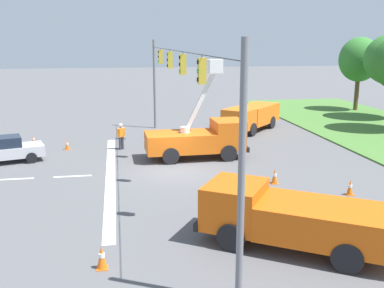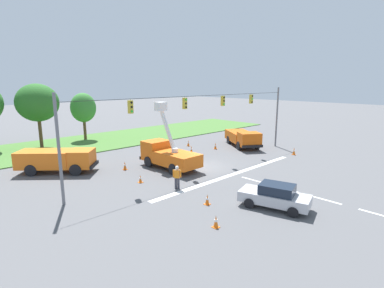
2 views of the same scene
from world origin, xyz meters
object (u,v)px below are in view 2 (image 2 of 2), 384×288
traffic_cone_mid_left (207,200)px  traffic_cone_lane_edge_a (294,151)px  traffic_cone_mid_right (216,221)px  tree_east (83,108)px  road_worker (177,176)px  traffic_cone_lane_edge_b (125,166)px  utility_truck_bucket_lift (168,154)px  tree_centre (37,103)px  traffic_cone_foreground_right (140,179)px  sedan_silver (275,196)px  traffic_cone_far_left (191,149)px  utility_truck_support_near (243,137)px  traffic_cone_foreground_left (188,143)px  utility_truck_support_far (57,159)px  traffic_cone_near_bucket (215,146)px

traffic_cone_mid_left → traffic_cone_lane_edge_a: traffic_cone_lane_edge_a is taller
traffic_cone_mid_right → tree_east: bearing=78.2°
road_worker → traffic_cone_lane_edge_b: size_ratio=2.26×
utility_truck_bucket_lift → traffic_cone_mid_left: bearing=-113.4°
tree_east → traffic_cone_lane_edge_a: bearing=-62.4°
tree_centre → traffic_cone_foreground_right: 19.65m
sedan_silver → traffic_cone_far_left: 15.90m
traffic_cone_lane_edge_a → utility_truck_support_near: bearing=94.5°
tree_centre → traffic_cone_lane_edge_a: size_ratio=9.39×
traffic_cone_foreground_left → traffic_cone_lane_edge_b: size_ratio=0.98×
utility_truck_bucket_lift → traffic_cone_foreground_right: 4.68m
utility_truck_support_far → traffic_cone_far_left: bearing=-12.0°
utility_truck_bucket_lift → tree_centre: bearing=107.7°
road_worker → traffic_cone_near_bucket: size_ratio=2.29×
traffic_cone_foreground_left → traffic_cone_foreground_right: bearing=-148.8°
traffic_cone_lane_edge_a → utility_truck_support_far: bearing=151.7°
traffic_cone_foreground_left → traffic_cone_lane_edge_b: (-11.19, -3.46, 0.01)m
traffic_cone_lane_edge_a → traffic_cone_foreground_left: bearing=114.6°
road_worker → traffic_cone_near_bucket: bearing=29.9°
traffic_cone_foreground_left → traffic_cone_mid_right: 21.35m
tree_centre → traffic_cone_foreground_left: tree_centre is taller
tree_east → traffic_cone_mid_left: 27.42m
utility_truck_support_near → traffic_cone_foreground_left: bearing=134.1°
utility_truck_support_far → tree_centre: bearing=78.2°
utility_truck_bucket_lift → utility_truck_support_near: bearing=3.9°
sedan_silver → traffic_cone_mid_left: 4.29m
traffic_cone_foreground_left → sedan_silver: bearing=-117.1°
traffic_cone_foreground_left → traffic_cone_mid_right: bearing=-129.3°
utility_truck_bucket_lift → utility_truck_support_far: utility_truck_bucket_lift is taller
traffic_cone_foreground_left → traffic_cone_foreground_right: traffic_cone_foreground_left is taller
tree_centre → traffic_cone_mid_right: tree_centre is taller
traffic_cone_mid_left → utility_truck_support_far: bearing=107.0°
utility_truck_support_near → traffic_cone_lane_edge_b: size_ratio=8.88×
road_worker → utility_truck_support_far: bearing=114.8°
utility_truck_support_far → traffic_cone_mid_left: (4.29, -14.04, -0.86)m
tree_east → traffic_cone_mid_left: (-4.17, -26.80, -4.06)m
utility_truck_support_near → traffic_cone_foreground_right: bearing=-171.4°
tree_centre → tree_east: size_ratio=1.20×
tree_centre → traffic_cone_far_left: tree_centre is taller
traffic_cone_lane_edge_b → tree_east: bearing=76.9°
traffic_cone_mid_left → sedan_silver: bearing=-50.8°
utility_truck_support_far → traffic_cone_foreground_left: (15.87, 0.00, -0.82)m
traffic_cone_foreground_right → traffic_cone_mid_right: size_ratio=0.90×
tree_east → traffic_cone_lane_edge_b: 17.13m
tree_centre → utility_truck_support_far: bearing=-101.8°
utility_truck_support_near → traffic_cone_lane_edge_a: (0.51, -6.52, -0.72)m
traffic_cone_lane_edge_a → traffic_cone_lane_edge_b: bearing=154.3°
tree_centre → utility_truck_bucket_lift: bearing=-72.3°
road_worker → traffic_cone_far_left: road_worker is taller
traffic_cone_mid_left → traffic_cone_far_left: bearing=50.1°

